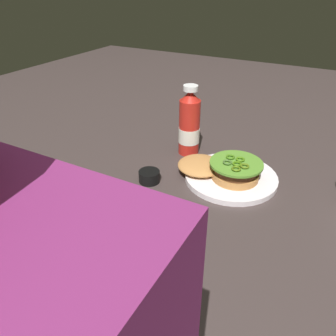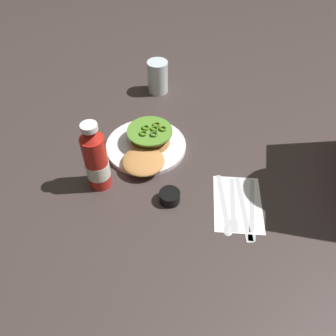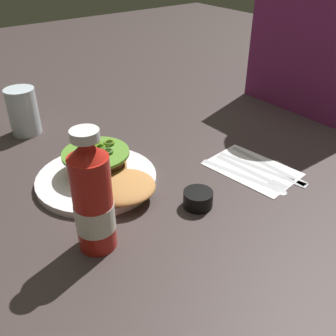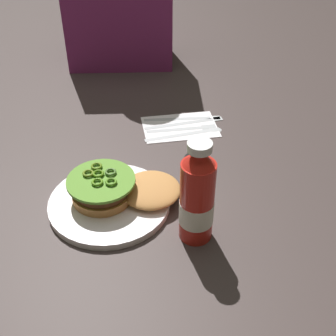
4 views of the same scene
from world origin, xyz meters
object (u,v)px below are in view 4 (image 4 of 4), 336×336
Objects in this scene: napkin at (180,127)px; fork_utensil at (188,128)px; condiment_cup at (196,164)px; burger_sandwich at (120,189)px; butter_knife at (187,118)px; dinner_plate at (109,203)px; ketchup_bottle at (197,198)px; spoon_utensil at (194,132)px; steak_knife at (189,122)px.

fork_utensil is (0.02, -0.01, 0.00)m from napkin.
burger_sandwich is at bearing -148.42° from condiment_cup.
napkin is 0.93× the size of butter_knife.
butter_knife is at bearing 61.11° from dinner_plate.
ketchup_bottle reaches higher than condiment_cup.
condiment_cup is 0.18m from napkin.
burger_sandwich is 0.30m from spoon_utensil.
napkin is at bearing 98.22° from condiment_cup.
dinner_plate is 0.37m from butter_knife.
spoon_utensil is at bearing 85.32° from ketchup_bottle.
napkin is 0.95× the size of spoon_utensil.
dinner_plate is at bearing -118.92° from napkin.
condiment_cup is at bearing -81.78° from napkin.
spoon_utensil is (0.03, 0.34, -0.08)m from ketchup_bottle.
spoon_utensil is (0.03, -0.03, 0.00)m from napkin.
dinner_plate reaches higher than spoon_utensil.
condiment_cup reaches higher than steak_knife.
dinner_plate is 0.04m from burger_sandwich.
spoon_utensil is 0.05m from steak_knife.
condiment_cup is at bearing 84.34° from ketchup_bottle.
spoon_utensil is (0.01, 0.15, -0.01)m from condiment_cup.
dinner_plate reaches higher than napkin.
spoon_utensil is 1.10× the size of fork_utensil.
condiment_cup is at bearing 31.58° from burger_sandwich.
condiment_cup is at bearing -93.35° from spoon_utensil.
butter_knife is (0.18, 0.32, -0.00)m from dinner_plate.
ketchup_bottle is 1.01× the size of steak_knife.
spoon_utensil is at bearing 53.19° from dinner_plate.
burger_sandwich is at bearing 27.77° from dinner_plate.
fork_utensil is (0.16, 0.26, -0.03)m from burger_sandwich.
dinner_plate is 0.33m from fork_utensil.
ketchup_bottle is at bearing -34.39° from burger_sandwich.
fork_utensil is (-0.01, 0.02, -0.00)m from spoon_utensil.
napkin is at bearing 63.66° from burger_sandwich.
ketchup_bottle is 3.76× the size of condiment_cup.
fork_utensil is (-0.01, 0.17, -0.01)m from condiment_cup.
condiment_cup is 0.30× the size of napkin.
napkin is 0.02m from fork_utensil.
steak_knife is (0.18, 0.30, -0.00)m from dinner_plate.
condiment_cup is 0.15m from spoon_utensil.
fork_utensil and butter_knife have the same top height.
condiment_cup is at bearing -88.73° from butter_knife.
dinner_plate reaches higher than fork_utensil.
burger_sandwich is 1.27× the size of fork_utensil.
condiment_cup is 0.31× the size of fork_utensil.
burger_sandwich is at bearing -116.63° from butter_knife.
ketchup_bottle is (0.14, -0.10, 0.06)m from burger_sandwich.
condiment_cup is 0.19m from steak_knife.
steak_knife is 1.03× the size of butter_knife.
dinner_plate is 1.31× the size of napkin.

